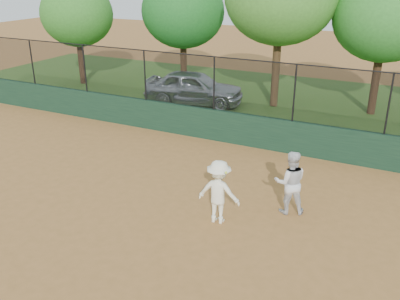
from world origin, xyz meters
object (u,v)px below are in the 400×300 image
at_px(parked_car, 194,87).
at_px(tree_0, 77,14).
at_px(player_main, 219,192).
at_px(tree_3, 385,18).
at_px(player_second, 290,182).
at_px(tree_1, 183,11).

xyz_separation_m(parked_car, tree_0, (-7.55, 0.90, 2.99)).
height_order(player_main, tree_3, tree_3).
height_order(player_second, player_main, player_second).
bearing_deg(parked_car, tree_3, -84.89).
distance_m(parked_car, player_main, 10.86).
height_order(parked_car, tree_0, tree_0).
bearing_deg(tree_3, tree_1, 173.80).
distance_m(player_second, player_main, 1.97).
bearing_deg(player_second, tree_3, -118.65).
bearing_deg(tree_1, player_main, -58.35).
bearing_deg(tree_3, player_second, -95.25).
relative_size(player_second, tree_3, 0.29).
bearing_deg(tree_0, player_main, -38.23).
bearing_deg(player_main, tree_1, 121.65).
xyz_separation_m(player_second, tree_1, (-9.26, 11.32, 3.08)).
xyz_separation_m(tree_0, tree_3, (15.47, 1.23, 0.41)).
xyz_separation_m(player_second, tree_0, (-14.53, 8.98, 2.91)).
bearing_deg(tree_0, parked_car, -6.77).
height_order(tree_1, tree_3, tree_3).
bearing_deg(player_main, parked_car, 120.32).
bearing_deg(tree_1, tree_3, -6.20).
bearing_deg(tree_1, parked_car, -54.72).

